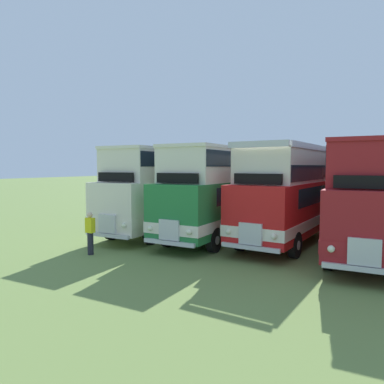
% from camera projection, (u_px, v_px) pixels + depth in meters
% --- Properties ---
extents(bus_first_in_row, '(3.07, 11.25, 4.49)m').
position_uv_depth(bus_first_in_row, '(174.00, 186.00, 20.41)').
color(bus_first_in_row, silver).
rests_on(bus_first_in_row, ground).
extents(bus_second_in_row, '(2.72, 10.69, 4.49)m').
position_uv_depth(bus_second_in_row, '(226.00, 188.00, 18.60)').
color(bus_second_in_row, '#237538').
rests_on(bus_second_in_row, ground).
extents(bus_third_in_row, '(2.98, 9.86, 4.52)m').
position_uv_depth(bus_third_in_row, '(293.00, 192.00, 17.25)').
color(bus_third_in_row, red).
rests_on(bus_third_in_row, ground).
extents(bus_fourth_in_row, '(3.14, 11.22, 4.49)m').
position_uv_depth(bus_fourth_in_row, '(369.00, 192.00, 15.30)').
color(bus_fourth_in_row, maroon).
rests_on(bus_fourth_in_row, ground).
extents(marshal_person, '(0.36, 0.24, 1.73)m').
position_uv_depth(marshal_person, '(90.00, 233.00, 14.53)').
color(marshal_person, '#23232D').
rests_on(marshal_person, ground).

